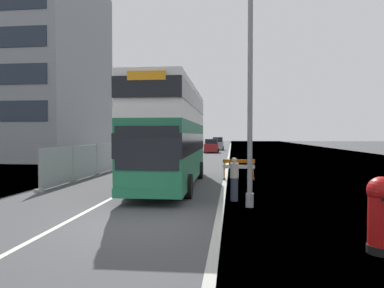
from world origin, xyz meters
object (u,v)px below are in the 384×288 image
at_px(car_oncoming_near, 169,150).
at_px(car_receding_mid, 186,147).
at_px(lamppost_foreground, 250,91).
at_px(red_pillar_postbox, 382,211).
at_px(car_receding_far, 212,146).
at_px(car_far_side, 218,144).
at_px(pedestrian_at_kerb, 234,179).
at_px(roadworks_barrier, 239,167).
at_px(double_decker_bus, 171,134).

relative_size(car_oncoming_near, car_receding_mid, 0.94).
bearing_deg(lamppost_foreground, red_pillar_postbox, -60.58).
xyz_separation_m(lamppost_foreground, car_receding_far, (-3.63, 38.62, -3.20)).
xyz_separation_m(car_far_side, pedestrian_at_kerb, (2.52, -46.84, -0.16)).
bearing_deg(car_receding_far, pedestrian_at_kerb, -85.30).
xyz_separation_m(car_receding_far, car_far_side, (0.57, 9.34, 0.08)).
bearing_deg(pedestrian_at_kerb, car_oncoming_near, 106.71).
distance_m(roadworks_barrier, pedestrian_at_kerb, 6.55).
height_order(car_receding_mid, car_far_side, car_receding_mid).
relative_size(double_decker_bus, car_far_side, 2.65).
bearing_deg(car_receding_mid, double_decker_bus, -84.09).
bearing_deg(red_pillar_postbox, double_decker_bus, 123.45).
xyz_separation_m(car_oncoming_near, car_receding_far, (3.53, 15.47, -0.04)).
xyz_separation_m(red_pillar_postbox, car_receding_mid, (-9.15, 36.94, 0.10)).
xyz_separation_m(double_decker_bus, car_oncoming_near, (-3.46, 18.24, -1.66)).
distance_m(red_pillar_postbox, car_oncoming_near, 29.47).
distance_m(red_pillar_postbox, roadworks_barrier, 12.64).
bearing_deg(car_far_side, car_oncoming_near, -99.38).
bearing_deg(car_oncoming_near, lamppost_foreground, -72.83).
distance_m(roadworks_barrier, car_receding_mid, 25.42).
distance_m(lamppost_foreground, car_receding_far, 38.93).
relative_size(red_pillar_postbox, pedestrian_at_kerb, 0.99).
bearing_deg(pedestrian_at_kerb, lamppost_foreground, -64.23).
bearing_deg(roadworks_barrier, car_receding_mid, 104.31).
bearing_deg(double_decker_bus, pedestrian_at_kerb, -50.24).
relative_size(lamppost_foreground, car_receding_mid, 1.97).
xyz_separation_m(lamppost_foreground, car_receding_mid, (-6.53, 32.29, -3.11)).
distance_m(car_oncoming_near, car_receding_mid, 9.16).
bearing_deg(pedestrian_at_kerb, car_far_side, 93.08).
bearing_deg(car_receding_far, double_decker_bus, -90.12).
bearing_deg(car_oncoming_near, car_receding_far, 77.14).
relative_size(car_oncoming_near, pedestrian_at_kerb, 2.43).
distance_m(car_receding_far, pedestrian_at_kerb, 37.63).
height_order(lamppost_foreground, pedestrian_at_kerb, lamppost_foreground).
bearing_deg(car_receding_mid, roadworks_barrier, -75.69).
distance_m(car_far_side, pedestrian_at_kerb, 46.91).
xyz_separation_m(roadworks_barrier, car_far_side, (-2.81, 40.30, 0.26)).
bearing_deg(car_receding_far, car_far_side, 86.54).
bearing_deg(car_receding_mid, red_pillar_postbox, -76.09).
relative_size(double_decker_bus, roadworks_barrier, 6.14).
xyz_separation_m(double_decker_bus, car_receding_mid, (-2.84, 27.38, -1.62)).
bearing_deg(car_receding_mid, car_receding_far, 65.33).
bearing_deg(car_oncoming_near, car_receding_mid, 86.09).
relative_size(lamppost_foreground, car_receding_far, 2.06).
distance_m(lamppost_foreground, red_pillar_postbox, 6.22).
relative_size(double_decker_bus, car_oncoming_near, 2.73).
height_order(red_pillar_postbox, roadworks_barrier, red_pillar_postbox).
relative_size(roadworks_barrier, car_oncoming_near, 0.44).
height_order(double_decker_bus, lamppost_foreground, lamppost_foreground).
bearing_deg(car_receding_far, lamppost_foreground, -84.64).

